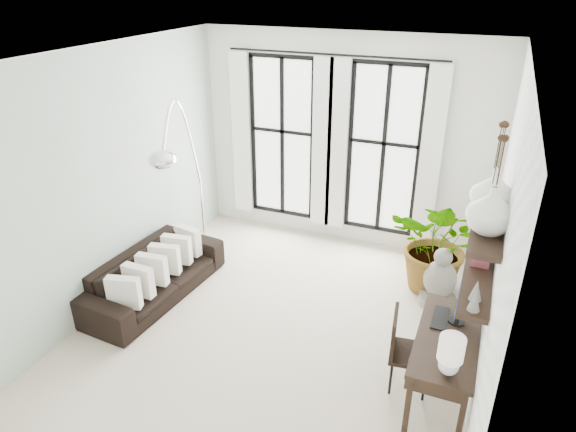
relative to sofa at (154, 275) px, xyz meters
The scene contains 16 objects.
floor 1.83m from the sofa, ahead, with size 5.00×5.00×0.00m, color beige.
ceiling 3.41m from the sofa, ahead, with size 5.00×5.00×0.00m, color white.
wall_left 1.37m from the sofa, behind, with size 5.00×5.00×0.00m, color #A4B7A9.
wall_right 4.25m from the sofa, ahead, with size 5.00×5.00×0.00m, color white.
wall_back 3.36m from the sofa, 54.48° to the left, with size 4.50×4.50×0.00m, color white.
windows 3.18m from the sofa, 56.87° to the left, with size 3.26×0.13×2.65m.
wall_shelves 4.18m from the sofa, ahead, with size 0.25×1.30×0.60m.
sofa is the anchor object (origin of this frame).
throw_pillows 0.22m from the sofa, ahead, with size 0.40×1.52×0.40m.
plant 3.79m from the sofa, 24.63° to the left, with size 1.22×1.06×1.36m, color #2D7228.
desk 3.81m from the sofa, ahead, with size 0.57×1.35×1.19m.
desk_chair 3.37m from the sofa, ahead, with size 0.47×0.47×0.88m.
arc_lamp 1.80m from the sofa, 82.11° to the left, with size 0.76×1.75×2.51m.
buddha 3.71m from the sofa, 18.82° to the left, with size 0.46×0.46×0.83m.
vase_a 4.43m from the sofa, 10.55° to the right, with size 0.37×0.37×0.38m, color white.
vase_b 4.39m from the sofa, ahead, with size 0.37×0.37×0.38m, color white.
Camera 1 is at (2.02, -4.67, 3.94)m, focal length 32.00 mm.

